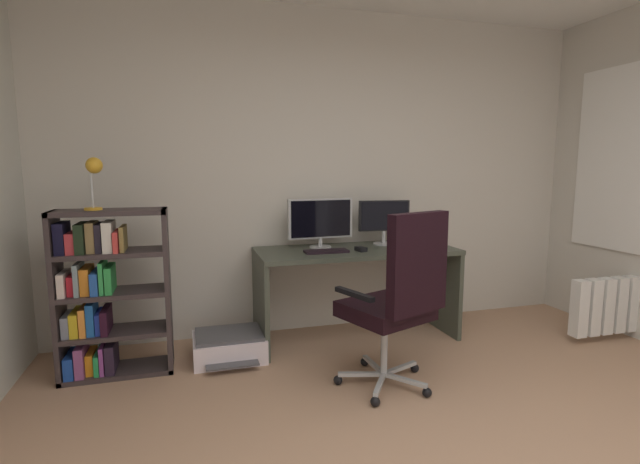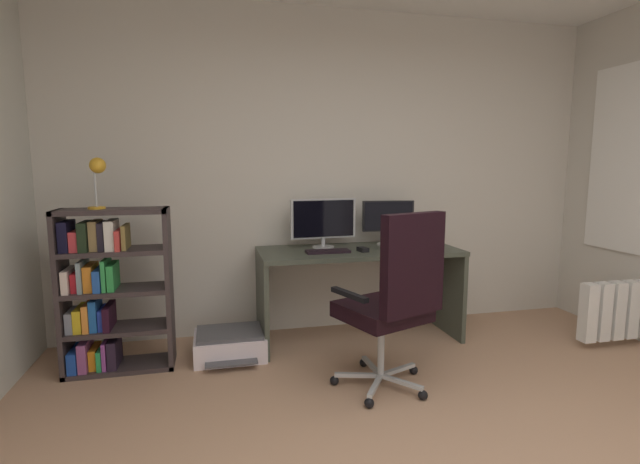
% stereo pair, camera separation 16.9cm
% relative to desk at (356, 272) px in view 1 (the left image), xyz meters
% --- Properties ---
extents(wall_back, '(4.68, 0.10, 2.71)m').
position_rel_desk_xyz_m(wall_back, '(-0.11, 0.40, 0.80)').
color(wall_back, beige).
rests_on(wall_back, ground).
extents(desk, '(1.61, 0.66, 0.75)m').
position_rel_desk_xyz_m(desk, '(0.00, 0.00, 0.00)').
color(desk, '#40463A').
rests_on(desk, ground).
extents(monitor_main, '(0.55, 0.18, 0.40)m').
position_rel_desk_xyz_m(monitor_main, '(-0.26, 0.13, 0.42)').
color(monitor_main, '#B2B5B7').
rests_on(monitor_main, desk).
extents(monitor_secondary, '(0.44, 0.18, 0.38)m').
position_rel_desk_xyz_m(monitor_secondary, '(0.30, 0.13, 0.42)').
color(monitor_secondary, '#B2B5B7').
rests_on(monitor_secondary, desk).
extents(keyboard, '(0.34, 0.13, 0.02)m').
position_rel_desk_xyz_m(keyboard, '(-0.28, -0.09, 0.20)').
color(keyboard, black).
rests_on(keyboard, desk).
extents(computer_mouse, '(0.08, 0.11, 0.03)m').
position_rel_desk_xyz_m(computer_mouse, '(-0.00, -0.11, 0.21)').
color(computer_mouse, black).
rests_on(computer_mouse, desk).
extents(office_chair, '(0.64, 0.69, 1.15)m').
position_rel_desk_xyz_m(office_chair, '(-0.08, -0.95, 0.06)').
color(office_chair, '#B7BABC').
rests_on(office_chair, ground).
extents(bookshelf, '(0.72, 0.29, 1.13)m').
position_rel_desk_xyz_m(bookshelf, '(-1.88, -0.17, 0.01)').
color(bookshelf, '#352B2C').
rests_on(bookshelf, ground).
extents(desk_lamp, '(0.13, 0.11, 0.34)m').
position_rel_desk_xyz_m(desk_lamp, '(-1.88, -0.17, 0.82)').
color(desk_lamp, gold).
rests_on(desk_lamp, bookshelf).
extents(printer, '(0.52, 0.50, 0.20)m').
position_rel_desk_xyz_m(printer, '(-1.05, -0.15, -0.46)').
color(printer, silver).
rests_on(printer, ground).
extents(radiator, '(1.01, 0.10, 0.46)m').
position_rel_desk_xyz_m(radiator, '(2.13, -0.62, -0.27)').
color(radiator, white).
rests_on(radiator, ground).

